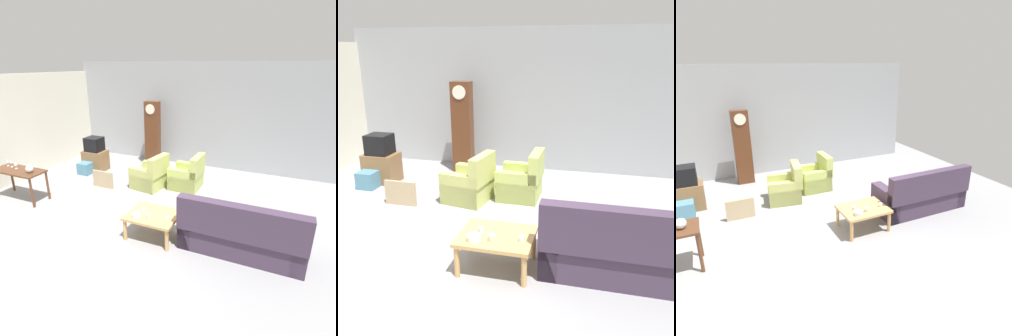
# 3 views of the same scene
# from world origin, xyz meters

# --- Properties ---
(ground_plane) EXTENTS (10.40, 10.40, 0.00)m
(ground_plane) POSITION_xyz_m (0.00, 0.00, 0.00)
(ground_plane) COLOR gray
(garage_door_wall) EXTENTS (8.40, 0.16, 3.20)m
(garage_door_wall) POSITION_xyz_m (0.00, 3.60, 1.60)
(garage_door_wall) COLOR #9EA0A5
(garage_door_wall) RESTS_ON ground_plane
(couch_floral) EXTENTS (2.10, 0.88, 1.04)m
(couch_floral) POSITION_xyz_m (2.12, -0.52, 0.35)
(couch_floral) COLOR #423347
(couch_floral) RESTS_ON ground_plane
(armchair_olive_near) EXTENTS (0.90, 0.87, 0.92)m
(armchair_olive_near) POSITION_xyz_m (-0.55, 1.32, 0.31)
(armchair_olive_near) COLOR #B7BC66
(armchair_olive_near) RESTS_ON ground_plane
(armchair_olive_far) EXTENTS (0.80, 0.77, 0.92)m
(armchair_olive_far) POSITION_xyz_m (0.36, 1.69, 0.31)
(armchair_olive_far) COLOR #B5C262
(armchair_olive_far) RESTS_ON ground_plane
(coffee_table_wood) EXTENTS (0.96, 0.76, 0.47)m
(coffee_table_wood) POSITION_xyz_m (0.51, -0.68, 0.40)
(coffee_table_wood) COLOR tan
(coffee_table_wood) RESTS_ON ground_plane
(grandfather_clock) EXTENTS (0.44, 0.30, 2.05)m
(grandfather_clock) POSITION_xyz_m (-1.28, 2.96, 1.03)
(grandfather_clock) COLOR #562D19
(grandfather_clock) RESTS_ON ground_plane
(tv_stand_cabinet) EXTENTS (0.68, 0.52, 0.62)m
(tv_stand_cabinet) POSITION_xyz_m (-2.72, 1.85, 0.31)
(tv_stand_cabinet) COLOR brown
(tv_stand_cabinet) RESTS_ON ground_plane
(tv_crt) EXTENTS (0.48, 0.44, 0.42)m
(tv_crt) POSITION_xyz_m (-2.72, 1.85, 0.83)
(tv_crt) COLOR black
(tv_crt) RESTS_ON tv_stand_cabinet
(framed_picture_leaning) EXTENTS (0.60, 0.05, 0.46)m
(framed_picture_leaning) POSITION_xyz_m (-1.71, 0.81, 0.23)
(framed_picture_leaning) COLOR tan
(framed_picture_leaning) RESTS_ON ground_plane
(storage_box_blue) EXTENTS (0.37, 0.41, 0.35)m
(storage_box_blue) POSITION_xyz_m (-2.80, 1.47, 0.17)
(storage_box_blue) COLOR teal
(storage_box_blue) RESTS_ON ground_plane
(cup_white_porcelain) EXTENTS (0.07, 0.07, 0.07)m
(cup_white_porcelain) POSITION_xyz_m (0.85, -0.79, 0.51)
(cup_white_porcelain) COLOR white
(cup_white_porcelain) RESTS_ON coffee_table_wood
(cup_blue_rimmed) EXTENTS (0.07, 0.07, 0.07)m
(cup_blue_rimmed) POSITION_xyz_m (0.30, -0.68, 0.51)
(cup_blue_rimmed) COLOR silver
(cup_blue_rimmed) RESTS_ON coffee_table_wood
(cup_cream_tall) EXTENTS (0.09, 0.09, 0.08)m
(cup_cream_tall) POSITION_xyz_m (0.49, -0.86, 0.51)
(cup_cream_tall) COLOR beige
(cup_cream_tall) RESTS_ON coffee_table_wood
(bowl_white_stacked) EXTENTS (0.17, 0.17, 0.08)m
(bowl_white_stacked) POSITION_xyz_m (0.28, -0.91, 0.51)
(bowl_white_stacked) COLOR white
(bowl_white_stacked) RESTS_ON coffee_table_wood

